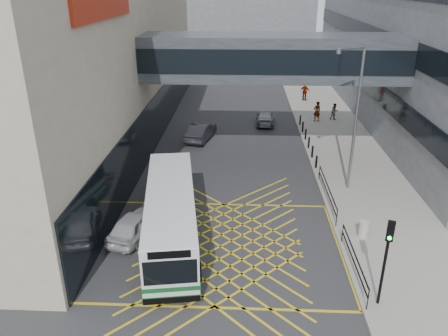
# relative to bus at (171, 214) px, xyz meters

# --- Properties ---
(ground) EXTENTS (120.00, 120.00, 0.00)m
(ground) POSITION_rel_bus_xyz_m (2.52, -0.51, -1.55)
(ground) COLOR #333335
(building_whsmith) EXTENTS (24.17, 42.00, 16.00)m
(building_whsmith) POSITION_rel_bus_xyz_m (-15.46, 15.49, 6.45)
(building_whsmith) COLOR #B6A78C
(building_whsmith) RESTS_ON ground
(building_far) EXTENTS (28.00, 16.00, 18.00)m
(building_far) POSITION_rel_bus_xyz_m (0.52, 59.49, 7.45)
(building_far) COLOR slate
(building_far) RESTS_ON ground
(skybridge) EXTENTS (20.00, 4.10, 3.00)m
(skybridge) POSITION_rel_bus_xyz_m (5.52, 11.49, 5.95)
(skybridge) COLOR #373C41
(skybridge) RESTS_ON ground
(pavement) EXTENTS (6.00, 54.00, 0.16)m
(pavement) POSITION_rel_bus_xyz_m (11.52, 14.49, -1.47)
(pavement) COLOR gray
(pavement) RESTS_ON ground
(box_junction) EXTENTS (12.00, 9.00, 0.01)m
(box_junction) POSITION_rel_bus_xyz_m (2.52, -0.51, -1.54)
(box_junction) COLOR gold
(box_junction) RESTS_ON ground
(bus) EXTENTS (3.92, 10.55, 2.89)m
(bus) POSITION_rel_bus_xyz_m (0.00, 0.00, 0.00)
(bus) COLOR silver
(bus) RESTS_ON ground
(car_white) EXTENTS (2.83, 4.64, 1.38)m
(car_white) POSITION_rel_bus_xyz_m (-1.98, 0.30, -0.86)
(car_white) COLOR silver
(car_white) RESTS_ON ground
(car_dark) EXTENTS (2.75, 4.86, 1.43)m
(car_dark) POSITION_rel_bus_xyz_m (0.05, 15.48, -0.83)
(car_dark) COLOR #232228
(car_dark) RESTS_ON ground
(car_silver) EXTENTS (1.85, 4.08, 1.25)m
(car_silver) POSITION_rel_bus_xyz_m (5.58, 20.19, -0.92)
(car_silver) COLOR gray
(car_silver) RESTS_ON ground
(traffic_light) EXTENTS (0.32, 0.48, 3.98)m
(traffic_light) POSITION_rel_bus_xyz_m (9.20, -4.69, 1.20)
(traffic_light) COLOR black
(traffic_light) RESTS_ON pavement
(street_lamp) EXTENTS (1.90, 1.05, 8.78)m
(street_lamp) POSITION_rel_bus_xyz_m (10.14, 6.28, 3.61)
(street_lamp) COLOR slate
(street_lamp) RESTS_ON pavement
(litter_bin) EXTENTS (0.51, 0.51, 0.88)m
(litter_bin) POSITION_rel_bus_xyz_m (9.86, 0.54, -0.95)
(litter_bin) COLOR #ADA89E
(litter_bin) RESTS_ON pavement
(kerb_railings) EXTENTS (0.05, 12.54, 1.00)m
(kerb_railings) POSITION_rel_bus_xyz_m (8.67, 1.27, -0.67)
(kerb_railings) COLOR black
(kerb_railings) RESTS_ON pavement
(bollards) EXTENTS (0.14, 10.14, 0.90)m
(bollards) POSITION_rel_bus_xyz_m (8.77, 14.49, -0.94)
(bollards) COLOR black
(bollards) RESTS_ON pavement
(pedestrian_a) EXTENTS (0.87, 0.72, 1.88)m
(pedestrian_a) POSITION_rel_bus_xyz_m (10.44, 20.71, -0.45)
(pedestrian_a) COLOR gray
(pedestrian_a) RESTS_ON pavement
(pedestrian_b) EXTENTS (0.87, 0.66, 1.58)m
(pedestrian_b) POSITION_rel_bus_xyz_m (12.18, 21.19, -0.60)
(pedestrian_b) COLOR gray
(pedestrian_b) RESTS_ON pavement
(pedestrian_c) EXTENTS (1.27, 1.07, 1.94)m
(pedestrian_c) POSITION_rel_bus_xyz_m (10.28, 28.42, -0.42)
(pedestrian_c) COLOR gray
(pedestrian_c) RESTS_ON pavement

